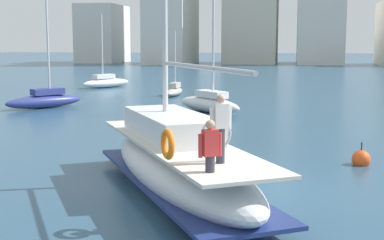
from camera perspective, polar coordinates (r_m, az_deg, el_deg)
name	(u,v)px	position (r m, az deg, el deg)	size (l,w,h in m)	color
ground_plane	(242,188)	(15.97, 5.28, -7.13)	(400.00, 400.00, 0.00)	#284C66
main_sailboat	(178,161)	(15.22, -1.49, -4.37)	(7.01, 9.46, 11.84)	silver
moored_sloop_near	(45,99)	(36.23, -15.18, 2.14)	(4.15, 4.88, 8.41)	navy
moored_sloop_far	(174,90)	(43.00, -1.86, 3.14)	(1.03, 3.91, 5.07)	#B7B2A8
moored_catamaran	(106,82)	(51.36, -9.02, 3.98)	(3.84, 5.10, 6.71)	white
moored_cutter_right	(209,102)	(32.89, 1.79, 1.88)	(4.96, 4.88, 8.66)	white
mooring_buoy	(361,159)	(19.70, 17.31, -3.95)	(0.64, 0.64, 0.92)	#EA4C19
waterfront_buildings	(290,6)	(108.41, 10.25, 11.66)	(85.20, 23.19, 27.25)	silver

